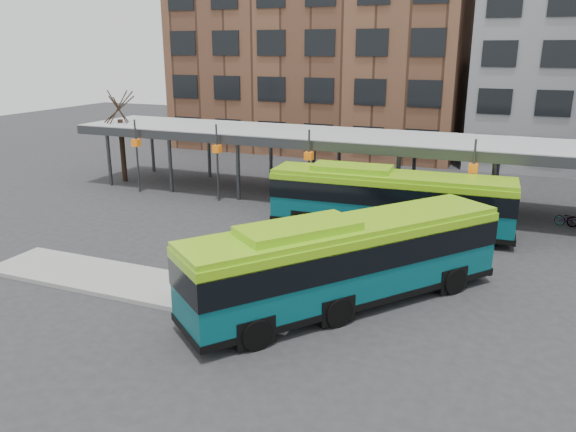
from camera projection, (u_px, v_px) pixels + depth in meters
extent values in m
plane|color=#28282B|center=(294.00, 279.00, 23.31)|extent=(120.00, 120.00, 0.00)
cube|color=gray|center=(140.00, 284.00, 22.65)|extent=(14.00, 3.00, 0.18)
cube|color=#999B9E|center=(375.00, 138.00, 33.66)|extent=(40.00, 6.00, 0.35)
cube|color=#383A3D|center=(362.00, 149.00, 31.05)|extent=(40.00, 0.15, 0.55)
cylinder|color=#383A3D|center=(109.00, 158.00, 38.66)|extent=(0.24, 0.24, 3.80)
cylinder|color=#383A3D|center=(152.00, 147.00, 43.08)|extent=(0.24, 0.24, 3.80)
cylinder|color=#383A3D|center=(170.00, 164.00, 36.82)|extent=(0.24, 0.24, 3.80)
cylinder|color=#383A3D|center=(209.00, 151.00, 41.24)|extent=(0.24, 0.24, 3.80)
cylinder|color=#383A3D|center=(238.00, 170.00, 34.99)|extent=(0.24, 0.24, 3.80)
cylinder|color=#383A3D|center=(271.00, 156.00, 39.41)|extent=(0.24, 0.24, 3.80)
cylinder|color=#383A3D|center=(313.00, 177.00, 33.15)|extent=(0.24, 0.24, 3.80)
cylinder|color=#383A3D|center=(339.00, 162.00, 37.58)|extent=(0.24, 0.24, 3.80)
cylinder|color=#383A3D|center=(397.00, 184.00, 31.32)|extent=(0.24, 0.24, 3.80)
cylinder|color=#383A3D|center=(414.00, 168.00, 35.74)|extent=(0.24, 0.24, 3.80)
cylinder|color=#383A3D|center=(492.00, 193.00, 29.48)|extent=(0.24, 0.24, 3.80)
cylinder|color=#383A3D|center=(497.00, 174.00, 33.91)|extent=(0.24, 0.24, 3.80)
cylinder|color=#383A3D|center=(137.00, 156.00, 36.70)|extent=(0.12, 0.12, 4.80)
cube|color=#D05E0C|center=(136.00, 143.00, 36.45)|extent=(0.45, 0.45, 0.45)
cylinder|color=#383A3D|center=(217.00, 163.00, 34.50)|extent=(0.12, 0.12, 4.80)
cube|color=#D05E0C|center=(217.00, 149.00, 34.24)|extent=(0.45, 0.45, 0.45)
cylinder|color=#383A3D|center=(309.00, 171.00, 32.30)|extent=(0.12, 0.12, 4.80)
cube|color=#D05E0C|center=(309.00, 156.00, 32.04)|extent=(0.45, 0.45, 0.45)
cylinder|color=#383A3D|center=(472.00, 185.00, 29.00)|extent=(0.12, 0.12, 4.80)
cube|color=#D05E0C|center=(473.00, 168.00, 28.74)|extent=(0.45, 0.45, 0.45)
cylinder|color=black|center=(123.00, 151.00, 39.90)|extent=(0.36, 0.36, 4.40)
cylinder|color=black|center=(121.00, 114.00, 39.11)|extent=(0.08, 1.63, 1.59)
cylinder|color=black|center=(120.00, 114.00, 39.24)|extent=(1.63, 0.13, 1.59)
cylinder|color=black|center=(118.00, 114.00, 39.18)|extent=(0.15, 1.63, 1.59)
cylinder|color=black|center=(119.00, 114.00, 39.06)|extent=(1.63, 0.10, 1.59)
cube|color=brown|center=(323.00, 28.00, 52.11)|extent=(26.00, 14.00, 22.00)
cube|color=#085058|center=(347.00, 262.00, 20.58)|extent=(9.77, 11.53, 2.62)
cube|color=black|center=(348.00, 249.00, 20.43)|extent=(9.85, 11.60, 0.99)
cube|color=#7EC213|center=(348.00, 226.00, 20.18)|extent=(9.69, 11.46, 0.21)
cube|color=#7EC213|center=(298.00, 229.00, 19.13)|extent=(4.06, 4.46, 0.37)
cube|color=black|center=(346.00, 292.00, 20.93)|extent=(9.86, 11.61, 0.25)
cylinder|color=black|center=(453.00, 281.00, 21.84)|extent=(0.89, 1.02, 1.05)
cylinder|color=black|center=(409.00, 260.00, 23.96)|extent=(0.89, 1.02, 1.05)
cylinder|color=black|center=(338.00, 312.00, 19.26)|extent=(0.89, 1.02, 1.05)
cylinder|color=black|center=(300.00, 286.00, 21.38)|extent=(0.89, 1.02, 1.05)
cylinder|color=black|center=(256.00, 334.00, 17.77)|extent=(0.89, 1.02, 1.05)
cylinder|color=black|center=(224.00, 304.00, 19.90)|extent=(0.89, 1.02, 1.05)
cube|color=#085058|center=(389.00, 201.00, 28.94)|extent=(12.33, 3.18, 2.54)
cube|color=black|center=(390.00, 192.00, 28.79)|extent=(12.38, 3.24, 0.97)
cube|color=#7EC213|center=(391.00, 175.00, 28.54)|extent=(12.32, 3.08, 0.20)
cube|color=#7EC213|center=(352.00, 169.00, 29.13)|extent=(4.16, 2.04, 0.36)
cube|color=black|center=(388.00, 223.00, 29.27)|extent=(12.39, 3.24, 0.24)
cylinder|color=black|center=(469.00, 238.00, 26.84)|extent=(1.03, 0.36, 1.02)
cylinder|color=black|center=(471.00, 223.00, 29.08)|extent=(1.03, 0.36, 1.02)
cylinder|color=black|center=(360.00, 226.00, 28.53)|extent=(1.03, 0.36, 1.02)
cylinder|color=black|center=(370.00, 213.00, 30.77)|extent=(1.03, 0.36, 1.02)
cylinder|color=black|center=(303.00, 220.00, 29.51)|extent=(1.03, 0.36, 1.02)
cylinder|color=black|center=(317.00, 208.00, 31.75)|extent=(1.03, 0.36, 1.02)
imported|color=black|center=(181.00, 280.00, 20.64)|extent=(0.61, 0.73, 1.72)
cube|color=maroon|center=(176.00, 276.00, 20.45)|extent=(0.28, 0.36, 0.46)
imported|color=slate|center=(571.00, 220.00, 29.96)|extent=(1.71, 1.05, 0.85)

